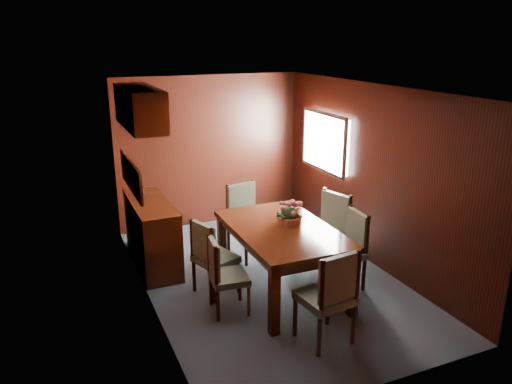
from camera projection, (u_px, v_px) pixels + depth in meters
name	position (u px, v px, depth m)	size (l,w,h in m)	color
ground	(268.00, 278.00, 6.39)	(4.50, 4.50, 0.00)	#3E4C55
room_shell	(250.00, 149.00, 6.15)	(3.06, 4.52, 2.41)	black
sideboard	(152.00, 233.00, 6.66)	(0.48, 1.40, 0.90)	black
dining_table	(282.00, 237.00, 5.88)	(1.11, 1.76, 0.82)	black
chair_left_near	(223.00, 272.00, 5.49)	(0.44, 0.46, 0.88)	black
chair_left_far	(211.00, 254.00, 5.86)	(0.55, 0.56, 0.95)	black
chair_right_near	(349.00, 245.00, 6.08)	(0.47, 0.49, 0.97)	black
chair_right_far	(329.00, 227.00, 6.51)	(0.60, 0.62, 1.05)	black
chair_head	(330.00, 293.00, 4.88)	(0.54, 0.52, 1.03)	black
chair_foot	(246.00, 216.00, 6.92)	(0.60, 0.58, 1.05)	black
flower_centerpiece	(289.00, 212.00, 5.94)	(0.30, 0.30, 0.30)	#BE5C3A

